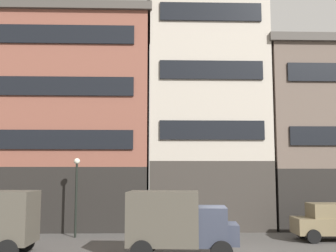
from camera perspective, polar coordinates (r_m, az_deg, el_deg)
The scene contains 7 objects.
building_far_left at distance 26.81m, azimuth -13.37°, elevation 0.87°, with size 10.31×6.67×13.41m.
building_center_left at distance 26.58m, azimuth 5.28°, elevation 2.63°, with size 7.68×6.67×15.11m.
building_center_right at distance 28.65m, azimuth 22.30°, elevation -1.10°, with size 9.87×6.67×11.61m.
delivery_truck_near at distance 16.56m, azimuth 1.42°, elevation -13.35°, with size 4.49×2.48×2.62m.
sedan_light at distance 22.21m, azimuth 21.98°, elevation -12.45°, with size 3.74×1.94×1.83m.
pedestrian_officer at distance 20.07m, azimuth 1.24°, elevation -13.40°, with size 0.51×0.51×1.79m.
streetlamp_curbside at distance 22.01m, azimuth -12.82°, elevation -8.22°, with size 0.32×0.32×4.12m.
Camera 1 is at (-3.02, -16.33, 3.41)m, focal length 43.14 mm.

